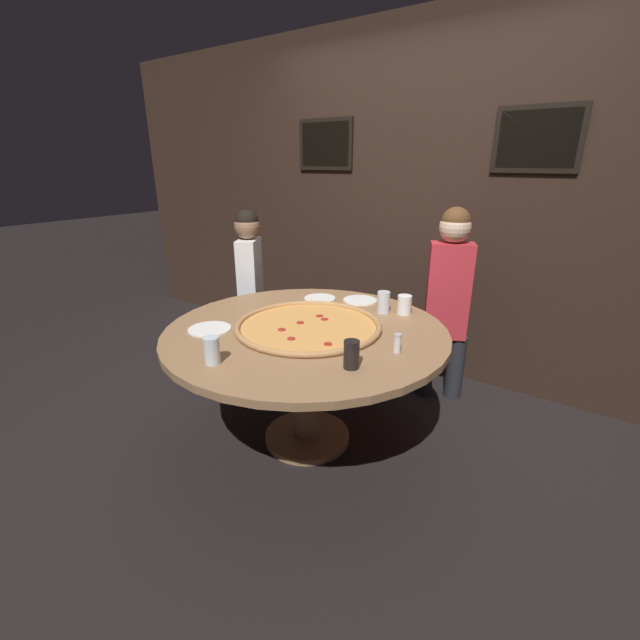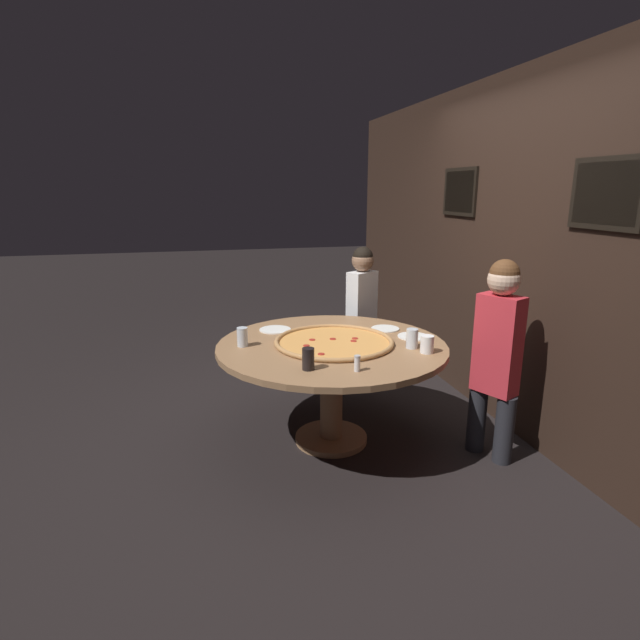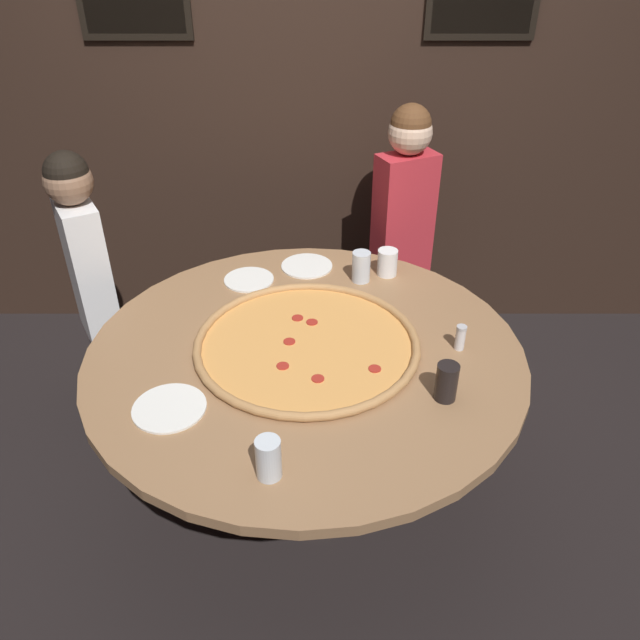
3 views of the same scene
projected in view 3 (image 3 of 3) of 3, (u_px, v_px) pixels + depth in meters
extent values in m
plane|color=black|center=(306.00, 487.00, 2.68)|extent=(24.00, 24.00, 0.00)
cube|color=black|center=(307.00, 93.00, 3.11)|extent=(6.40, 0.06, 2.60)
cylinder|color=#936B47|center=(304.00, 353.00, 2.28)|extent=(1.59, 1.59, 0.04)
cylinder|color=#936B47|center=(305.00, 427.00, 2.48)|extent=(0.16, 0.16, 0.70)
cylinder|color=#936B47|center=(306.00, 484.00, 2.66)|extent=(0.52, 0.52, 0.04)
cylinder|color=#E0994C|center=(305.00, 345.00, 2.27)|extent=(0.79, 0.79, 0.01)
torus|color=#B27F4C|center=(305.00, 343.00, 2.27)|extent=(0.83, 0.83, 0.03)
cylinder|color=#A8281E|center=(316.00, 379.00, 2.10)|extent=(0.04, 0.04, 0.00)
cylinder|color=#A8281E|center=(310.00, 322.00, 2.38)|extent=(0.04, 0.04, 0.00)
cylinder|color=#A8281E|center=(373.00, 369.00, 2.14)|extent=(0.04, 0.04, 0.00)
cylinder|color=#A8281E|center=(281.00, 366.00, 2.16)|extent=(0.04, 0.04, 0.00)
cylinder|color=#A8281E|center=(288.00, 342.00, 2.28)|extent=(0.04, 0.04, 0.00)
cylinder|color=#A8281E|center=(296.00, 318.00, 2.41)|extent=(0.04, 0.04, 0.00)
cylinder|color=silver|center=(359.00, 267.00, 2.64)|extent=(0.08, 0.08, 0.13)
cylinder|color=silver|center=(267.00, 459.00, 1.73)|extent=(0.07, 0.07, 0.13)
cylinder|color=black|center=(445.00, 382.00, 2.00)|extent=(0.07, 0.07, 0.13)
cylinder|color=white|center=(386.00, 262.00, 2.69)|extent=(0.09, 0.09, 0.12)
cylinder|color=white|center=(247.00, 280.00, 2.67)|extent=(0.21, 0.21, 0.01)
cylinder|color=white|center=(305.00, 266.00, 2.77)|extent=(0.23, 0.23, 0.01)
cylinder|color=white|center=(168.00, 408.00, 1.99)|extent=(0.24, 0.24, 0.01)
cylinder|color=silver|center=(458.00, 338.00, 2.24)|extent=(0.04, 0.04, 0.08)
cylinder|color=#B7B7BC|center=(460.00, 327.00, 2.22)|extent=(0.04, 0.04, 0.01)
cylinder|color=#232328|center=(410.00, 311.00, 3.41)|extent=(0.17, 0.17, 0.47)
cylinder|color=#232328|center=(377.00, 320.00, 3.33)|extent=(0.17, 0.17, 0.47)
cube|color=red|center=(401.00, 220.00, 3.06)|extent=(0.32, 0.25, 0.66)
sphere|color=beige|center=(408.00, 132.00, 2.82)|extent=(0.20, 0.20, 0.20)
sphere|color=brown|center=(409.00, 124.00, 2.80)|extent=(0.19, 0.19, 0.19)
cylinder|color=#232328|center=(116.00, 380.00, 2.93)|extent=(0.16, 0.16, 0.45)
cylinder|color=#232328|center=(105.00, 358.00, 3.07)|extent=(0.16, 0.16, 0.45)
cube|color=white|center=(87.00, 271.00, 2.70)|extent=(0.26, 0.30, 0.62)
sphere|color=#8C664C|center=(66.00, 181.00, 2.47)|extent=(0.19, 0.19, 0.19)
sphere|color=black|center=(64.00, 173.00, 2.46)|extent=(0.18, 0.18, 0.18)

